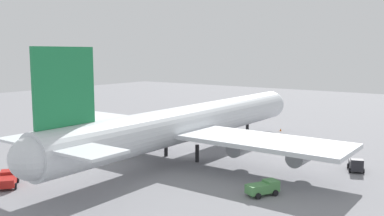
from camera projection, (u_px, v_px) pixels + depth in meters
name	position (u px, v px, depth m)	size (l,w,h in m)	color
ground_plane	(192.00, 155.00, 79.26)	(291.93, 291.93, 0.00)	gray
cargo_airplane	(191.00, 123.00, 78.15)	(72.98, 60.10, 20.00)	silver
catering_truck	(263.00, 188.00, 57.00)	(4.92, 3.74, 1.95)	#4C8C4C
pushback_tractor	(8.00, 179.00, 60.83)	(4.90, 5.45, 1.97)	#B21E19
cargo_loader	(356.00, 165.00, 68.58)	(4.70, 3.45, 2.25)	#232328
safety_cone_nose	(281.00, 130.00, 103.70)	(0.46, 0.46, 0.66)	orange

